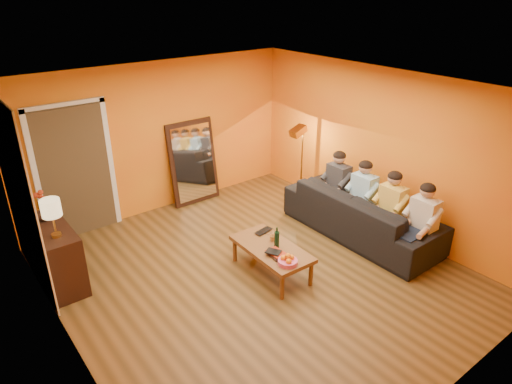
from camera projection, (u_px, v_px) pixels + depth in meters
room_shell at (241, 182)px, 6.15m from camera, size 5.00×5.50×2.60m
white_accent at (18, 196)px, 5.75m from camera, size 0.02×1.90×2.58m
doorway_recess at (73, 170)px, 7.18m from camera, size 1.06×0.30×2.10m
door_jamb_left at (37, 182)px, 6.78m from camera, size 0.08×0.06×2.20m
door_jamb_right at (111, 164)px, 7.41m from camera, size 0.08×0.06×2.20m
door_header at (63, 105)px, 6.64m from camera, size 1.22×0.06×0.08m
mirror_frame at (193, 162)px, 8.30m from camera, size 0.92×0.27×1.51m
mirror_glass at (194, 163)px, 8.27m from camera, size 0.78×0.21×1.35m
sideboard at (56, 255)px, 6.12m from camera, size 0.44×1.18×0.85m
table_lamp at (53, 218)px, 5.62m from camera, size 0.24×0.24×0.51m
sofa at (361, 213)px, 7.29m from camera, size 2.60×1.02×0.76m
coffee_table at (271, 260)px, 6.39m from camera, size 0.66×1.24×0.42m
floor_lamp at (302, 165)px, 8.30m from camera, size 0.30×0.25×1.44m
dog at (382, 225)px, 7.10m from camera, size 0.44×0.58×0.62m
person_far_left at (423, 222)px, 6.55m from camera, size 0.70×0.44×1.22m
person_mid_left at (391, 208)px, 6.95m from camera, size 0.70×0.44×1.22m
person_mid_right at (363, 196)px, 7.34m from camera, size 0.70×0.44×1.22m
person_far_right at (338, 185)px, 7.74m from camera, size 0.70×0.44×1.22m
fruit_bowl at (288, 259)px, 5.89m from camera, size 0.26×0.26×0.16m
wine_bottle at (277, 238)px, 6.23m from camera, size 0.07×0.07×0.31m
tumbler at (273, 238)px, 6.44m from camera, size 0.09×0.09×0.08m
laptop at (266, 232)px, 6.65m from camera, size 0.32×0.24×0.02m
book_lower at (271, 257)px, 6.06m from camera, size 0.22×0.28×0.02m
book_mid at (271, 255)px, 6.06m from camera, size 0.19×0.26×0.02m
book_upper at (271, 255)px, 6.03m from camera, size 0.22×0.24×0.02m
vase at (43, 213)px, 6.07m from camera, size 0.20×0.20×0.21m
flowers at (39, 197)px, 5.97m from camera, size 0.17×0.17×0.45m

